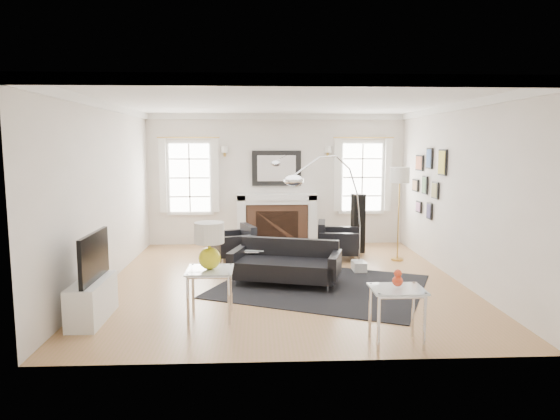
{
  "coord_description": "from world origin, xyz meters",
  "views": [
    {
      "loc": [
        -0.42,
        -7.72,
        2.14
      ],
      "look_at": [
        -0.05,
        0.3,
        1.09
      ],
      "focal_mm": 32.0,
      "sensor_mm": 36.0,
      "label": 1
    }
  ],
  "objects_px": {
    "armchair_left": "(236,244)",
    "gourd_lamp": "(209,242)",
    "fireplace": "(277,221)",
    "coffee_table": "(271,246)",
    "arc_floor_lamp": "(329,211)",
    "armchair_right": "(336,242)",
    "sofa": "(286,264)"
  },
  "relations": [
    {
      "from": "fireplace",
      "to": "arc_floor_lamp",
      "type": "height_order",
      "value": "arc_floor_lamp"
    },
    {
      "from": "fireplace",
      "to": "coffee_table",
      "type": "xyz_separation_m",
      "value": [
        -0.18,
        -2.12,
        -0.12
      ]
    },
    {
      "from": "gourd_lamp",
      "to": "armchair_left",
      "type": "bearing_deg",
      "value": 86.89
    },
    {
      "from": "sofa",
      "to": "armchair_left",
      "type": "height_order",
      "value": "sofa"
    },
    {
      "from": "arc_floor_lamp",
      "to": "fireplace",
      "type": "bearing_deg",
      "value": 104.43
    },
    {
      "from": "fireplace",
      "to": "arc_floor_lamp",
      "type": "relative_size",
      "value": 0.83
    },
    {
      "from": "fireplace",
      "to": "armchair_left",
      "type": "distance_m",
      "value": 1.52
    },
    {
      "from": "coffee_table",
      "to": "armchair_left",
      "type": "bearing_deg",
      "value": 127.02
    },
    {
      "from": "coffee_table",
      "to": "arc_floor_lamp",
      "type": "height_order",
      "value": "arc_floor_lamp"
    },
    {
      "from": "armchair_left",
      "to": "arc_floor_lamp",
      "type": "height_order",
      "value": "arc_floor_lamp"
    },
    {
      "from": "sofa",
      "to": "armchair_right",
      "type": "xyz_separation_m",
      "value": [
        1.05,
        1.68,
        0.03
      ]
    },
    {
      "from": "sofa",
      "to": "arc_floor_lamp",
      "type": "height_order",
      "value": "arc_floor_lamp"
    },
    {
      "from": "armchair_left",
      "to": "fireplace",
      "type": "bearing_deg",
      "value": 56.54
    },
    {
      "from": "armchair_left",
      "to": "coffee_table",
      "type": "xyz_separation_m",
      "value": [
        0.65,
        -0.86,
        0.13
      ]
    },
    {
      "from": "fireplace",
      "to": "coffee_table",
      "type": "distance_m",
      "value": 2.13
    },
    {
      "from": "fireplace",
      "to": "gourd_lamp",
      "type": "height_order",
      "value": "gourd_lamp"
    },
    {
      "from": "armchair_left",
      "to": "gourd_lamp",
      "type": "distance_m",
      "value": 3.31
    },
    {
      "from": "sofa",
      "to": "coffee_table",
      "type": "xyz_separation_m",
      "value": [
        -0.2,
        0.83,
        0.12
      ]
    },
    {
      "from": "armchair_right",
      "to": "arc_floor_lamp",
      "type": "relative_size",
      "value": 0.46
    },
    {
      "from": "armchair_left",
      "to": "gourd_lamp",
      "type": "height_order",
      "value": "gourd_lamp"
    },
    {
      "from": "armchair_left",
      "to": "sofa",
      "type": "bearing_deg",
      "value": -63.25
    },
    {
      "from": "sofa",
      "to": "gourd_lamp",
      "type": "bearing_deg",
      "value": -123.6
    },
    {
      "from": "sofa",
      "to": "arc_floor_lamp",
      "type": "xyz_separation_m",
      "value": [
        0.69,
        0.17,
        0.82
      ]
    },
    {
      "from": "gourd_lamp",
      "to": "arc_floor_lamp",
      "type": "relative_size",
      "value": 0.28
    },
    {
      "from": "armchair_right",
      "to": "gourd_lamp",
      "type": "height_order",
      "value": "gourd_lamp"
    },
    {
      "from": "sofa",
      "to": "arc_floor_lamp",
      "type": "relative_size",
      "value": 0.88
    },
    {
      "from": "sofa",
      "to": "gourd_lamp",
      "type": "relative_size",
      "value": 3.11
    },
    {
      "from": "fireplace",
      "to": "sofa",
      "type": "height_order",
      "value": "fireplace"
    },
    {
      "from": "fireplace",
      "to": "armchair_left",
      "type": "bearing_deg",
      "value": -123.46
    },
    {
      "from": "armchair_right",
      "to": "fireplace",
      "type": "bearing_deg",
      "value": 130.58
    },
    {
      "from": "gourd_lamp",
      "to": "arc_floor_lamp",
      "type": "bearing_deg",
      "value": 44.91
    },
    {
      "from": "sofa",
      "to": "armchair_left",
      "type": "distance_m",
      "value": 1.89
    }
  ]
}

